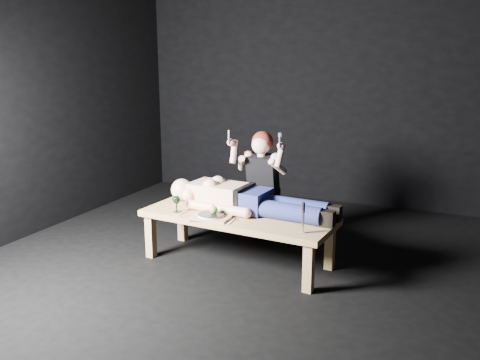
{
  "coord_description": "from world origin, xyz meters",
  "views": [
    {
      "loc": [
        1.53,
        -3.78,
        1.8
      ],
      "look_at": [
        -0.24,
        0.21,
        0.75
      ],
      "focal_mm": 38.57,
      "sensor_mm": 36.0,
      "label": 1
    }
  ],
  "objects_px": {
    "goblet": "(177,204)",
    "carving_knife": "(303,218)",
    "lying_man": "(250,197)",
    "kneeling_woman": "(265,185)",
    "serving_tray": "(211,217)",
    "table": "(238,239)"
  },
  "relations": [
    {
      "from": "lying_man",
      "to": "carving_knife",
      "type": "distance_m",
      "value": 0.7
    },
    {
      "from": "kneeling_woman",
      "to": "goblet",
      "type": "xyz_separation_m",
      "value": [
        -0.54,
        -0.79,
        -0.05
      ]
    },
    {
      "from": "serving_tray",
      "to": "carving_knife",
      "type": "xyz_separation_m",
      "value": [
        0.83,
        -0.05,
        0.11
      ]
    },
    {
      "from": "table",
      "to": "kneeling_woman",
      "type": "relative_size",
      "value": 1.49
    },
    {
      "from": "kneeling_woman",
      "to": "goblet",
      "type": "relative_size",
      "value": 7.59
    },
    {
      "from": "serving_tray",
      "to": "carving_knife",
      "type": "height_order",
      "value": "carving_knife"
    },
    {
      "from": "lying_man",
      "to": "kneeling_woman",
      "type": "bearing_deg",
      "value": 100.42
    },
    {
      "from": "serving_tray",
      "to": "carving_knife",
      "type": "bearing_deg",
      "value": -3.29
    },
    {
      "from": "kneeling_woman",
      "to": "serving_tray",
      "type": "bearing_deg",
      "value": -101.59
    },
    {
      "from": "goblet",
      "to": "carving_knife",
      "type": "distance_m",
      "value": 1.2
    },
    {
      "from": "carving_knife",
      "to": "lying_man",
      "type": "bearing_deg",
      "value": 153.06
    },
    {
      "from": "kneeling_woman",
      "to": "serving_tray",
      "type": "distance_m",
      "value": 0.85
    },
    {
      "from": "goblet",
      "to": "table",
      "type": "bearing_deg",
      "value": 15.97
    },
    {
      "from": "serving_tray",
      "to": "goblet",
      "type": "xyz_separation_m",
      "value": [
        -0.36,
        0.04,
        0.07
      ]
    },
    {
      "from": "lying_man",
      "to": "table",
      "type": "bearing_deg",
      "value": -111.31
    },
    {
      "from": "lying_man",
      "to": "serving_tray",
      "type": "height_order",
      "value": "lying_man"
    },
    {
      "from": "lying_man",
      "to": "carving_knife",
      "type": "xyz_separation_m",
      "value": [
        0.6,
        -0.37,
        -0.01
      ]
    },
    {
      "from": "lying_man",
      "to": "carving_knife",
      "type": "relative_size",
      "value": 7.01
    },
    {
      "from": "kneeling_woman",
      "to": "serving_tray",
      "type": "xyz_separation_m",
      "value": [
        -0.18,
        -0.83,
        -0.11
      ]
    },
    {
      "from": "lying_man",
      "to": "kneeling_woman",
      "type": "xyz_separation_m",
      "value": [
        -0.05,
        0.51,
        -0.01
      ]
    },
    {
      "from": "serving_tray",
      "to": "goblet",
      "type": "relative_size",
      "value": 2.21
    },
    {
      "from": "table",
      "to": "serving_tray",
      "type": "relative_size",
      "value": 5.09
    }
  ]
}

